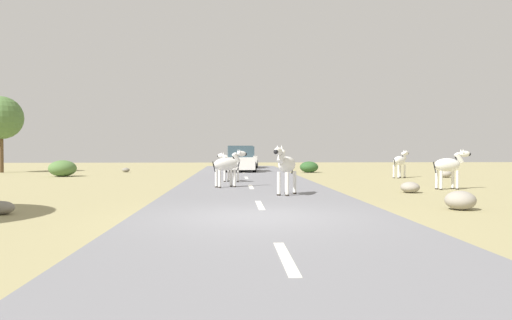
# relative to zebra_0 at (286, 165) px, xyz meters

# --- Properties ---
(ground_plane) EXTENTS (90.00, 90.00, 0.00)m
(ground_plane) POSITION_rel_zebra_0_xyz_m (-1.22, -4.73, -1.02)
(ground_plane) COLOR #998E60
(road) EXTENTS (6.00, 64.00, 0.05)m
(road) POSITION_rel_zebra_0_xyz_m (-1.01, -4.73, -0.99)
(road) COLOR slate
(road) RESTS_ON ground_plane
(lane_markings) EXTENTS (0.16, 56.00, 0.01)m
(lane_markings) POSITION_rel_zebra_0_xyz_m (-1.01, -5.73, -0.96)
(lane_markings) COLOR silver
(lane_markings) RESTS_ON road
(zebra_0) EXTENTS (1.01, 1.60, 1.62)m
(zebra_0) POSITION_rel_zebra_0_xyz_m (0.00, 0.00, 0.00)
(zebra_0) COLOR silver
(zebra_0) RESTS_ON road
(zebra_1) EXTENTS (1.43, 1.02, 1.49)m
(zebra_1) POSITION_rel_zebra_0_xyz_m (-1.94, 3.25, -0.08)
(zebra_1) COLOR silver
(zebra_1) RESTS_ON road
(zebra_2) EXTENTS (1.64, 0.61, 1.55)m
(zebra_2) POSITION_rel_zebra_0_xyz_m (6.56, 2.37, -0.09)
(zebra_2) COLOR silver
(zebra_2) RESTS_ON ground_plane
(zebra_3) EXTENTS (1.32, 1.24, 1.52)m
(zebra_3) POSITION_rel_zebra_0_xyz_m (7.30, 9.60, -0.11)
(zebra_3) COLOR silver
(zebra_3) RESTS_ON ground_plane
(zebra_4) EXTENTS (1.16, 1.14, 1.36)m
(zebra_4) POSITION_rel_zebra_0_xyz_m (-1.85, 6.29, -0.16)
(zebra_4) COLOR silver
(zebra_4) RESTS_ON road
(car_0) EXTENTS (2.28, 4.46, 1.74)m
(car_0) POSITION_rel_zebra_0_xyz_m (-0.87, 23.24, -0.17)
(car_0) COLOR white
(car_0) RESTS_ON road
(car_1) EXTENTS (2.17, 4.41, 1.74)m
(car_1) POSITION_rel_zebra_0_xyz_m (-1.27, 16.53, -0.17)
(car_1) COLOR white
(car_1) RESTS_ON road
(tree_1) EXTENTS (2.87, 2.87, 5.10)m
(tree_1) POSITION_rel_zebra_0_xyz_m (-17.17, 16.77, 2.62)
(tree_1) COLOR brown
(tree_1) RESTS_ON ground_plane
(bush_0) EXTENTS (1.23, 1.11, 0.74)m
(bush_0) POSITION_rel_zebra_0_xyz_m (3.37, 15.76, -0.65)
(bush_0) COLOR #2D5628
(bush_0) RESTS_ON ground_plane
(bush_1) EXTENTS (1.54, 1.39, 0.93)m
(bush_1) POSITION_rel_zebra_0_xyz_m (-11.39, 11.87, -0.55)
(bush_1) COLOR #4C7038
(bush_1) RESTS_ON ground_plane
(rock_0) EXTENTS (0.61, 0.46, 0.32)m
(rock_0) POSITION_rel_zebra_0_xyz_m (-7.16, -3.84, -0.86)
(rock_0) COLOR gray
(rock_0) RESTS_ON ground_plane
(rock_1) EXTENTS (0.52, 0.39, 0.30)m
(rock_1) POSITION_rel_zebra_0_xyz_m (-8.96, 16.82, -0.87)
(rock_1) COLOR gray
(rock_1) RESTS_ON ground_plane
(rock_2) EXTENTS (0.76, 0.74, 0.48)m
(rock_2) POSITION_rel_zebra_0_xyz_m (4.04, -3.54, -0.77)
(rock_2) COLOR gray
(rock_2) RESTS_ON ground_plane
(rock_3) EXTENTS (0.64, 0.58, 0.42)m
(rock_3) POSITION_rel_zebra_0_xyz_m (9.89, 9.76, -0.81)
(rock_3) COLOR gray
(rock_3) RESTS_ON ground_plane
(rock_4) EXTENTS (0.66, 0.68, 0.39)m
(rock_4) POSITION_rel_zebra_0_xyz_m (4.54, 1.09, -0.82)
(rock_4) COLOR gray
(rock_4) RESTS_ON ground_plane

